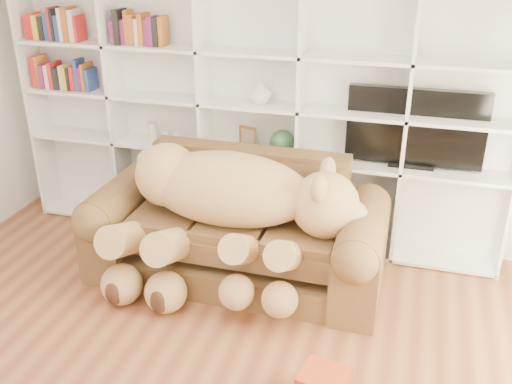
% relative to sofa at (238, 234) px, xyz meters
% --- Properties ---
extents(wall_back, '(5.00, 0.02, 2.70)m').
position_rel_sofa_xyz_m(wall_back, '(-0.07, 0.86, 0.97)').
color(wall_back, white).
rests_on(wall_back, floor).
extents(bookshelf, '(4.43, 0.35, 2.40)m').
position_rel_sofa_xyz_m(bookshelf, '(-0.31, 0.73, 0.92)').
color(bookshelf, white).
rests_on(bookshelf, floor).
extents(sofa, '(2.40, 1.04, 1.01)m').
position_rel_sofa_xyz_m(sofa, '(0.00, 0.00, 0.00)').
color(sofa, brown).
rests_on(sofa, floor).
extents(teddy_bear, '(1.98, 1.04, 1.15)m').
position_rel_sofa_xyz_m(teddy_bear, '(-0.03, -0.20, 0.34)').
color(teddy_bear, tan).
rests_on(teddy_bear, sofa).
extents(throw_pillow, '(0.41, 0.24, 0.42)m').
position_rel_sofa_xyz_m(throw_pillow, '(-0.54, 0.17, 0.33)').
color(throw_pillow, '#550E1E').
rests_on(throw_pillow, sofa).
extents(tv, '(1.12, 0.18, 0.66)m').
position_rel_sofa_xyz_m(tv, '(1.32, 0.72, 0.81)').
color(tv, black).
rests_on(tv, bookshelf).
extents(picture_frame, '(0.17, 0.07, 0.22)m').
position_rel_sofa_xyz_m(picture_frame, '(-0.11, 0.67, 0.60)').
color(picture_frame, brown).
rests_on(picture_frame, bookshelf).
extents(green_vase, '(0.22, 0.22, 0.22)m').
position_rel_sofa_xyz_m(green_vase, '(0.21, 0.67, 0.60)').
color(green_vase, '#2E5A37').
rests_on(green_vase, bookshelf).
extents(figurine_tall, '(0.12, 0.12, 0.18)m').
position_rel_sofa_xyz_m(figurine_tall, '(-1.05, 0.67, 0.57)').
color(figurine_tall, beige).
rests_on(figurine_tall, bookshelf).
extents(figurine_short, '(0.09, 0.09, 0.13)m').
position_rel_sofa_xyz_m(figurine_short, '(-0.92, 0.67, 0.55)').
color(figurine_short, beige).
rests_on(figurine_short, bookshelf).
extents(snow_globe, '(0.11, 0.11, 0.11)m').
position_rel_sofa_xyz_m(snow_globe, '(-0.80, 0.67, 0.55)').
color(snow_globe, silver).
rests_on(snow_globe, bookshelf).
extents(shelf_vase, '(0.26, 0.26, 0.21)m').
position_rel_sofa_xyz_m(shelf_vase, '(0.00, 0.67, 1.04)').
color(shelf_vase, silver).
rests_on(shelf_vase, bookshelf).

